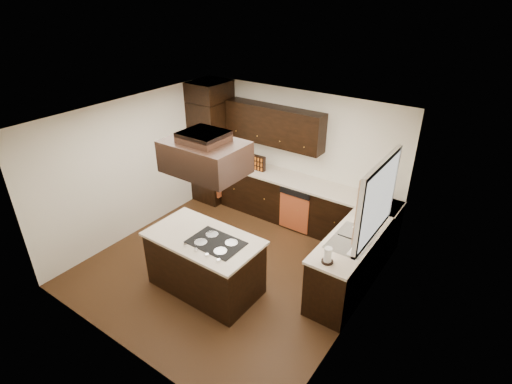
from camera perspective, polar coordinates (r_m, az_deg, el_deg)
floor at (r=6.75m, az=-3.69°, el=-10.49°), size 4.20×4.20×0.02m
ceiling at (r=5.55m, az=-4.48°, el=10.39°), size 4.20×4.20×0.02m
wall_back at (r=7.63m, az=5.93°, el=5.19°), size 4.20×0.02×2.50m
wall_front at (r=4.88m, az=-19.98°, el=-10.84°), size 4.20×0.02×2.50m
wall_left at (r=7.44m, az=-16.86°, el=3.47°), size 0.02×4.20×2.50m
wall_right at (r=5.17m, az=14.69°, el=-7.53°), size 0.02×4.20×2.50m
oven_column at (r=8.35m, az=-6.22°, el=5.79°), size 0.65×0.75×2.12m
wall_oven_face at (r=8.12m, az=-4.36°, el=5.68°), size 0.05×0.62×0.78m
base_cabinets_back at (r=7.72m, az=4.72°, el=-1.14°), size 2.93×0.60×0.88m
base_cabinets_right at (r=6.42m, az=14.27°, el=-8.68°), size 0.60×2.40×0.88m
countertop_back at (r=7.50m, az=4.80°, el=1.89°), size 2.93×0.63×0.04m
countertop_right at (r=6.17m, az=14.64°, el=-5.19°), size 0.63×2.40×0.04m
upper_cabinets at (r=7.50m, az=2.56°, el=9.46°), size 2.00×0.34×0.72m
dishwasher_front at (r=7.40m, az=5.49°, el=-2.97°), size 0.60×0.05×0.72m
window_frame at (r=5.43m, az=16.96°, el=-1.09°), size 0.06×1.32×1.12m
window_pane at (r=5.42m, az=17.24°, el=-1.17°), size 0.00×1.20×1.00m
curtain_left at (r=5.07m, az=14.80°, el=-2.30°), size 0.02×0.34×0.90m
curtain_right at (r=5.79m, az=17.88°, el=1.16°), size 0.02×0.34×0.90m
sink_rim at (r=5.87m, az=13.52°, el=-6.59°), size 0.52×0.84×0.01m
island at (r=6.09m, az=-7.29°, el=-10.16°), size 1.63×0.90×0.88m
island_top at (r=5.82m, az=-7.56°, el=-6.58°), size 1.69×0.96×0.04m
cooktop at (r=5.67m, az=-5.73°, el=-7.21°), size 0.77×0.52×0.01m
range_hood at (r=5.22m, az=-7.29°, el=5.00°), size 1.05×0.72×0.42m
hood_duct at (r=5.12m, az=-7.48°, el=7.84°), size 0.55×0.50×0.13m
blender_base at (r=8.12m, az=-2.78°, el=4.60°), size 0.15×0.15×0.10m
blender_pitcher at (r=8.05m, az=-2.81°, el=5.78°), size 0.13×0.13×0.26m
spice_rack at (r=7.75m, az=0.14°, el=4.22°), size 0.35×0.09×0.29m
mixing_bowl at (r=8.01m, az=-2.42°, el=4.17°), size 0.38×0.38×0.07m
soap_bottle at (r=6.34m, az=15.07°, el=-3.10°), size 0.09×0.09×0.18m
paper_towel at (r=5.30m, az=10.22°, el=-8.90°), size 0.14×0.14×0.23m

